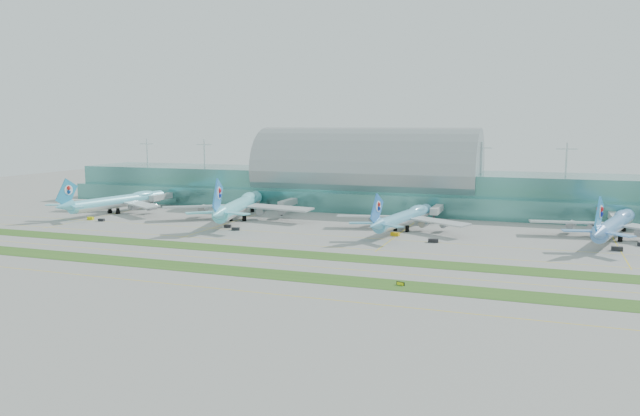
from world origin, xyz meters
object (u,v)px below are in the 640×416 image
at_px(airliner_b, 240,205).
at_px(taxiway_sign_east, 400,284).
at_px(airliner_a, 120,201).
at_px(airliner_d, 615,224).
at_px(terminal, 366,181).
at_px(airliner_c, 405,217).

distance_m(airliner_b, taxiway_sign_east, 137.06).
bearing_deg(airliner_a, airliner_d, 10.14).
height_order(terminal, airliner_d, terminal).
bearing_deg(taxiway_sign_east, terminal, 127.21).
bearing_deg(terminal, airliner_d, -26.42).
relative_size(terminal, airliner_d, 4.75).
distance_m(terminal, taxiway_sign_east, 166.19).
bearing_deg(taxiway_sign_east, airliner_b, 154.31).
distance_m(airliner_a, airliner_b, 68.47).
bearing_deg(airliner_a, taxiway_sign_east, -20.36).
bearing_deg(airliner_b, taxiway_sign_east, -56.79).
xyz_separation_m(terminal, airliner_c, (35.16, -64.92, -8.47)).
bearing_deg(taxiway_sign_east, airliner_c, 119.74).
height_order(airliner_c, taxiway_sign_east, airliner_c).
height_order(airliner_b, airliner_c, airliner_b).
bearing_deg(airliner_d, airliner_b, -163.85).
xyz_separation_m(airliner_a, airliner_b, (68.46, -0.15, 0.85)).
relative_size(airliner_d, taxiway_sign_east, 28.94).
distance_m(airliner_c, airliner_d, 82.20).
xyz_separation_m(airliner_a, taxiway_sign_east, (167.02, -95.18, -5.61)).
height_order(airliner_a, airliner_c, airliner_a).
bearing_deg(airliner_a, airliner_b, 9.20).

